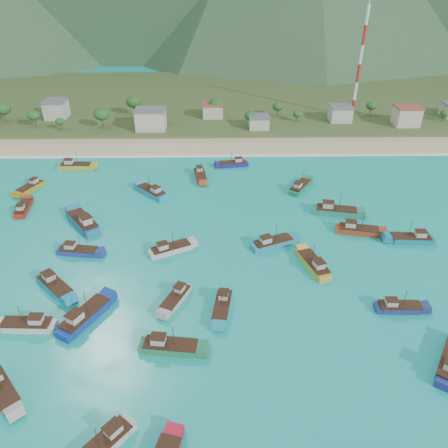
{
  "coord_description": "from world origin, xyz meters",
  "views": [
    {
      "loc": [
        0.76,
        -75.52,
        60.24
      ],
      "look_at": [
        2.33,
        18.0,
        3.0
      ],
      "focal_mm": 35.0,
      "sensor_mm": 36.0,
      "label": 1
    }
  ],
  "objects_px": {
    "boat_30": "(28,326)",
    "boat_6": "(85,317)",
    "boat_9": "(222,307)",
    "boat_1": "(55,286)",
    "boat_18": "(31,188)",
    "boat_28": "(358,230)",
    "boat_29": "(104,445)",
    "boat_3": "(1,389)",
    "boat_24": "(78,251)",
    "boat_15": "(411,239)",
    "boat_19": "(314,265)",
    "boat_22": "(272,243)",
    "boat_13": "(76,166)",
    "boat_26": "(23,209)",
    "boat_4": "(152,192)",
    "radio_tower": "(360,64)",
    "boat_17": "(300,187)",
    "boat_14": "(176,298)",
    "boat_11": "(170,347)",
    "boat_16": "(200,176)",
    "boat_10": "(335,211)",
    "boat_25": "(233,164)",
    "boat_7": "(171,250)",
    "boat_8": "(399,308)",
    "boat_21": "(83,223)"
  },
  "relations": [
    {
      "from": "boat_18",
      "to": "boat_28",
      "type": "bearing_deg",
      "value": -172.39
    },
    {
      "from": "boat_13",
      "to": "boat_15",
      "type": "xyz_separation_m",
      "value": [
        95.13,
        -45.66,
        -0.04
      ]
    },
    {
      "from": "boat_3",
      "to": "boat_18",
      "type": "xyz_separation_m",
      "value": [
        -21.51,
        72.8,
        -0.06
      ]
    },
    {
      "from": "boat_9",
      "to": "boat_11",
      "type": "relative_size",
      "value": 0.92
    },
    {
      "from": "boat_17",
      "to": "boat_28",
      "type": "xyz_separation_m",
      "value": [
        10.68,
        -24.78,
        0.04
      ]
    },
    {
      "from": "boat_10",
      "to": "boat_18",
      "type": "height_order",
      "value": "boat_10"
    },
    {
      "from": "boat_18",
      "to": "boat_28",
      "type": "distance_m",
      "value": 96.05
    },
    {
      "from": "radio_tower",
      "to": "boat_17",
      "type": "bearing_deg",
      "value": -116.86
    },
    {
      "from": "boat_3",
      "to": "boat_13",
      "type": "distance_m",
      "value": 89.02
    },
    {
      "from": "boat_28",
      "to": "boat_18",
      "type": "bearing_deg",
      "value": -93.41
    },
    {
      "from": "boat_8",
      "to": "boat_21",
      "type": "relative_size",
      "value": 0.72
    },
    {
      "from": "boat_6",
      "to": "boat_10",
      "type": "xyz_separation_m",
      "value": [
        58.16,
        40.18,
        -0.0
      ]
    },
    {
      "from": "boat_9",
      "to": "boat_29",
      "type": "distance_m",
      "value": 33.51
    },
    {
      "from": "boat_1",
      "to": "boat_22",
      "type": "bearing_deg",
      "value": 152.58
    },
    {
      "from": "boat_15",
      "to": "boat_30",
      "type": "xyz_separation_m",
      "value": [
        -84.0,
        -28.22,
        -0.04
      ]
    },
    {
      "from": "boat_14",
      "to": "boat_29",
      "type": "relative_size",
      "value": 1.02
    },
    {
      "from": "boat_1",
      "to": "boat_13",
      "type": "distance_m",
      "value": 63.72
    },
    {
      "from": "boat_11",
      "to": "boat_15",
      "type": "bearing_deg",
      "value": 128.25
    },
    {
      "from": "boat_3",
      "to": "boat_19",
      "type": "bearing_deg",
      "value": 167.84
    },
    {
      "from": "radio_tower",
      "to": "boat_10",
      "type": "relative_size",
      "value": 3.51
    },
    {
      "from": "boat_30",
      "to": "boat_19",
      "type": "bearing_deg",
      "value": -70.56
    },
    {
      "from": "boat_1",
      "to": "boat_25",
      "type": "distance_m",
      "value": 75.2
    },
    {
      "from": "boat_9",
      "to": "boat_1",
      "type": "bearing_deg",
      "value": -2.0
    },
    {
      "from": "boat_3",
      "to": "boat_4",
      "type": "bearing_deg",
      "value": -144.62
    },
    {
      "from": "boat_26",
      "to": "boat_7",
      "type": "bearing_deg",
      "value": -31.39
    },
    {
      "from": "boat_6",
      "to": "boat_26",
      "type": "xyz_separation_m",
      "value": [
        -28.16,
        43.56,
        -0.27
      ]
    },
    {
      "from": "boat_18",
      "to": "boat_15",
      "type": "bearing_deg",
      "value": -172.82
    },
    {
      "from": "boat_21",
      "to": "boat_11",
      "type": "bearing_deg",
      "value": -95.18
    },
    {
      "from": "boat_11",
      "to": "boat_21",
      "type": "bearing_deg",
      "value": -141.18
    },
    {
      "from": "boat_9",
      "to": "boat_25",
      "type": "relative_size",
      "value": 1.01
    },
    {
      "from": "radio_tower",
      "to": "boat_28",
      "type": "relative_size",
      "value": 3.87
    },
    {
      "from": "boat_7",
      "to": "boat_11",
      "type": "relative_size",
      "value": 0.96
    },
    {
      "from": "boat_3",
      "to": "boat_9",
      "type": "bearing_deg",
      "value": 166.09
    },
    {
      "from": "boat_16",
      "to": "boat_18",
      "type": "relative_size",
      "value": 1.02
    },
    {
      "from": "boat_7",
      "to": "boat_25",
      "type": "relative_size",
      "value": 1.05
    },
    {
      "from": "boat_17",
      "to": "boat_24",
      "type": "distance_m",
      "value": 66.88
    },
    {
      "from": "boat_14",
      "to": "boat_22",
      "type": "distance_m",
      "value": 29.44
    },
    {
      "from": "boat_4",
      "to": "boat_16",
      "type": "relative_size",
      "value": 0.98
    },
    {
      "from": "boat_15",
      "to": "boat_17",
      "type": "xyz_separation_m",
      "value": [
        -22.76,
        29.03,
        -0.02
      ]
    },
    {
      "from": "boat_18",
      "to": "boat_25",
      "type": "bearing_deg",
      "value": -141.75
    },
    {
      "from": "boat_3",
      "to": "boat_24",
      "type": "bearing_deg",
      "value": -134.68
    },
    {
      "from": "boat_3",
      "to": "boat_18",
      "type": "height_order",
      "value": "boat_3"
    },
    {
      "from": "boat_21",
      "to": "boat_25",
      "type": "relative_size",
      "value": 1.29
    },
    {
      "from": "boat_4",
      "to": "boat_30",
      "type": "xyz_separation_m",
      "value": [
        -16.66,
        -54.53,
        -0.08
      ]
    },
    {
      "from": "boat_1",
      "to": "boat_29",
      "type": "height_order",
      "value": "boat_1"
    },
    {
      "from": "boat_1",
      "to": "boat_7",
      "type": "height_order",
      "value": "boat_1"
    },
    {
      "from": "boat_30",
      "to": "boat_6",
      "type": "bearing_deg",
      "value": -77.04
    },
    {
      "from": "boat_13",
      "to": "boat_26",
      "type": "distance_m",
      "value": 29.14
    },
    {
      "from": "boat_22",
      "to": "boat_15",
      "type": "bearing_deg",
      "value": 68.76
    },
    {
      "from": "boat_14",
      "to": "boat_22",
      "type": "bearing_deg",
      "value": -113.9
    }
  ]
}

